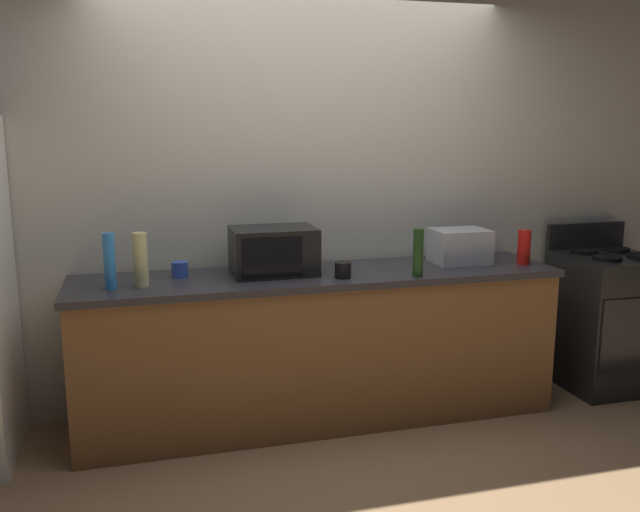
{
  "coord_description": "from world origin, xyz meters",
  "views": [
    {
      "loc": [
        -1.0,
        -3.27,
        1.74
      ],
      "look_at": [
        0.0,
        0.4,
        1.0
      ],
      "focal_mm": 37.48,
      "sensor_mm": 36.0,
      "label": 1
    }
  ],
  "objects_px": {
    "stove_range": "(606,319)",
    "bottle_hot_sauce": "(524,247)",
    "toaster_oven": "(460,246)",
    "bottle_spray_cleaner": "(109,261)",
    "mug_black": "(343,270)",
    "microwave": "(273,251)",
    "bottle_wine": "(418,253)",
    "bottle_vinegar": "(141,260)",
    "mug_blue": "(180,270)"
  },
  "relations": [
    {
      "from": "bottle_spray_cleaner",
      "to": "mug_black",
      "type": "relative_size",
      "value": 3.2
    },
    {
      "from": "stove_range",
      "to": "bottle_hot_sauce",
      "type": "xyz_separation_m",
      "value": [
        -0.72,
        -0.1,
        0.55
      ]
    },
    {
      "from": "stove_range",
      "to": "toaster_oven",
      "type": "distance_m",
      "value": 1.21
    },
    {
      "from": "toaster_oven",
      "to": "stove_range",
      "type": "bearing_deg",
      "value": -3.2
    },
    {
      "from": "stove_range",
      "to": "bottle_wine",
      "type": "bearing_deg",
      "value": -171.08
    },
    {
      "from": "mug_black",
      "to": "mug_blue",
      "type": "bearing_deg",
      "value": 163.47
    },
    {
      "from": "bottle_vinegar",
      "to": "mug_black",
      "type": "relative_size",
      "value": 3.11
    },
    {
      "from": "mug_black",
      "to": "bottle_wine",
      "type": "bearing_deg",
      "value": -9.69
    },
    {
      "from": "bottle_wine",
      "to": "bottle_spray_cleaner",
      "type": "distance_m",
      "value": 1.68
    },
    {
      "from": "bottle_vinegar",
      "to": "bottle_hot_sauce",
      "type": "distance_m",
      "value": 2.28
    },
    {
      "from": "toaster_oven",
      "to": "microwave",
      "type": "bearing_deg",
      "value": -179.41
    },
    {
      "from": "stove_range",
      "to": "mug_blue",
      "type": "height_order",
      "value": "stove_range"
    },
    {
      "from": "bottle_hot_sauce",
      "to": "bottle_spray_cleaner",
      "type": "height_order",
      "value": "bottle_spray_cleaner"
    },
    {
      "from": "bottle_vinegar",
      "to": "toaster_oven",
      "type": "bearing_deg",
      "value": 3.78
    },
    {
      "from": "microwave",
      "to": "bottle_spray_cleaner",
      "type": "relative_size",
      "value": 1.61
    },
    {
      "from": "microwave",
      "to": "bottle_spray_cleaner",
      "type": "height_order",
      "value": "bottle_spray_cleaner"
    },
    {
      "from": "mug_black",
      "to": "toaster_oven",
      "type": "bearing_deg",
      "value": 14.89
    },
    {
      "from": "toaster_oven",
      "to": "mug_blue",
      "type": "bearing_deg",
      "value": 178.63
    },
    {
      "from": "bottle_vinegar",
      "to": "mug_blue",
      "type": "height_order",
      "value": "bottle_vinegar"
    },
    {
      "from": "microwave",
      "to": "mug_black",
      "type": "relative_size",
      "value": 5.15
    },
    {
      "from": "toaster_oven",
      "to": "bottle_vinegar",
      "type": "bearing_deg",
      "value": -176.22
    },
    {
      "from": "stove_range",
      "to": "bottle_hot_sauce",
      "type": "distance_m",
      "value": 0.91
    },
    {
      "from": "bottle_spray_cleaner",
      "to": "mug_blue",
      "type": "relative_size",
      "value": 3.24
    },
    {
      "from": "microwave",
      "to": "bottle_wine",
      "type": "height_order",
      "value": "bottle_wine"
    },
    {
      "from": "mug_black",
      "to": "bottle_hot_sauce",
      "type": "bearing_deg",
      "value": 3.11
    },
    {
      "from": "mug_blue",
      "to": "mug_black",
      "type": "xyz_separation_m",
      "value": [
        0.89,
        -0.26,
        0.0
      ]
    },
    {
      "from": "bottle_wine",
      "to": "bottle_spray_cleaner",
      "type": "xyz_separation_m",
      "value": [
        -1.68,
        0.14,
        0.01
      ]
    },
    {
      "from": "toaster_oven",
      "to": "bottle_spray_cleaner",
      "type": "height_order",
      "value": "bottle_spray_cleaner"
    },
    {
      "from": "microwave",
      "to": "toaster_oven",
      "type": "bearing_deg",
      "value": 0.59
    },
    {
      "from": "microwave",
      "to": "bottle_hot_sauce",
      "type": "relative_size",
      "value": 2.22
    },
    {
      "from": "microwave",
      "to": "stove_range",
      "type": "bearing_deg",
      "value": -1.21
    },
    {
      "from": "toaster_oven",
      "to": "bottle_spray_cleaner",
      "type": "distance_m",
      "value": 2.09
    },
    {
      "from": "microwave",
      "to": "bottle_wine",
      "type": "bearing_deg",
      "value": -19.89
    },
    {
      "from": "microwave",
      "to": "bottle_spray_cleaner",
      "type": "bearing_deg",
      "value": -171.15
    },
    {
      "from": "microwave",
      "to": "mug_blue",
      "type": "distance_m",
      "value": 0.54
    },
    {
      "from": "stove_range",
      "to": "microwave",
      "type": "xyz_separation_m",
      "value": [
        -2.27,
        0.05,
        0.57
      ]
    },
    {
      "from": "mug_blue",
      "to": "bottle_vinegar",
      "type": "bearing_deg",
      "value": -141.38
    },
    {
      "from": "stove_range",
      "to": "toaster_oven",
      "type": "height_order",
      "value": "toaster_oven"
    },
    {
      "from": "bottle_spray_cleaner",
      "to": "mug_blue",
      "type": "distance_m",
      "value": 0.43
    },
    {
      "from": "stove_range",
      "to": "mug_black",
      "type": "relative_size",
      "value": 11.6
    },
    {
      "from": "stove_range",
      "to": "bottle_vinegar",
      "type": "height_order",
      "value": "bottle_vinegar"
    },
    {
      "from": "bottle_spray_cleaner",
      "to": "bottle_hot_sauce",
      "type": "bearing_deg",
      "value": -0.12
    },
    {
      "from": "bottle_spray_cleaner",
      "to": "mug_black",
      "type": "height_order",
      "value": "bottle_spray_cleaner"
    },
    {
      "from": "bottle_spray_cleaner",
      "to": "stove_range",
      "type": "bearing_deg",
      "value": 1.66
    },
    {
      "from": "toaster_oven",
      "to": "mug_black",
      "type": "relative_size",
      "value": 3.65
    },
    {
      "from": "bottle_spray_cleaner",
      "to": "mug_black",
      "type": "distance_m",
      "value": 1.26
    },
    {
      "from": "bottle_wine",
      "to": "stove_range",
      "type": "bearing_deg",
      "value": 8.92
    },
    {
      "from": "stove_range",
      "to": "mug_blue",
      "type": "bearing_deg",
      "value": 177.92
    },
    {
      "from": "bottle_hot_sauce",
      "to": "mug_black",
      "type": "distance_m",
      "value": 1.19
    },
    {
      "from": "microwave",
      "to": "toaster_oven",
      "type": "relative_size",
      "value": 1.41
    }
  ]
}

